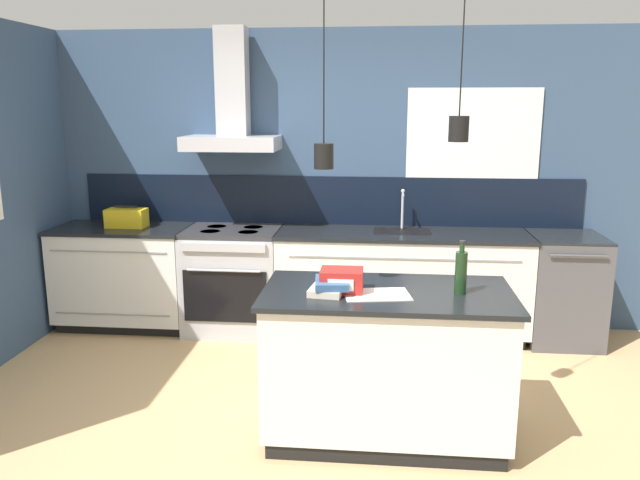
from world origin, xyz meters
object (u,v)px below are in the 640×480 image
object	(u,v)px
book_stack	(330,286)
red_supply_box	(342,281)
oven_range	(234,280)
dishwasher	(563,289)
yellow_toolbox	(127,218)
bottle_on_island	(461,272)

from	to	relation	value
book_stack	red_supply_box	xyz separation A→B (m)	(0.07, 0.03, 0.03)
oven_range	dishwasher	distance (m)	2.81
oven_range	yellow_toolbox	size ratio (longest dim) A/B	2.68
red_supply_box	book_stack	bearing A→B (deg)	-155.94
dishwasher	bottle_on_island	xyz separation A→B (m)	(-1.07, -1.70, 0.58)
yellow_toolbox	oven_range	bearing A→B (deg)	-0.27
oven_range	dishwasher	world-z (taller)	same
dishwasher	book_stack	xyz separation A→B (m)	(-1.81, -1.76, 0.49)
dishwasher	yellow_toolbox	world-z (taller)	yellow_toolbox
yellow_toolbox	book_stack	bearing A→B (deg)	-42.42
red_supply_box	yellow_toolbox	bearing A→B (deg)	139.02
yellow_toolbox	bottle_on_island	bearing A→B (deg)	-32.54
oven_range	red_supply_box	distance (m)	2.09
bottle_on_island	yellow_toolbox	distance (m)	3.17
red_supply_box	yellow_toolbox	size ratio (longest dim) A/B	0.71
oven_range	red_supply_box	bearing A→B (deg)	-58.55
dishwasher	book_stack	size ratio (longest dim) A/B	3.43
oven_range	dishwasher	bearing A→B (deg)	0.09
oven_range	yellow_toolbox	bearing A→B (deg)	179.73
dishwasher	red_supply_box	bearing A→B (deg)	-135.24
bottle_on_island	red_supply_box	bearing A→B (deg)	-177.46
red_supply_box	oven_range	bearing A→B (deg)	121.45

